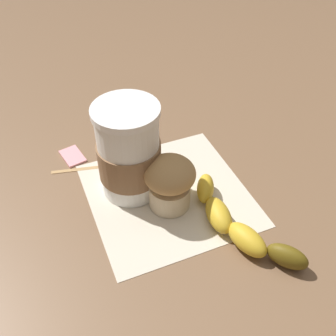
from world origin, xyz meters
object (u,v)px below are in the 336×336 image
(muffin, at_px, (168,182))
(banana, at_px, (237,224))
(sugar_packet, at_px, (72,155))
(coffee_cup, at_px, (129,153))

(muffin, distance_m, banana, 0.12)
(banana, height_order, sugar_packet, banana)
(coffee_cup, distance_m, banana, 0.19)
(coffee_cup, height_order, sugar_packet, coffee_cup)
(coffee_cup, xyz_separation_m, sugar_packet, (-0.10, 0.09, -0.07))
(coffee_cup, distance_m, muffin, 0.07)
(muffin, height_order, sugar_packet, muffin)
(banana, bearing_deg, sugar_packet, 140.73)
(muffin, relative_size, banana, 0.44)
(muffin, distance_m, sugar_packet, 0.21)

